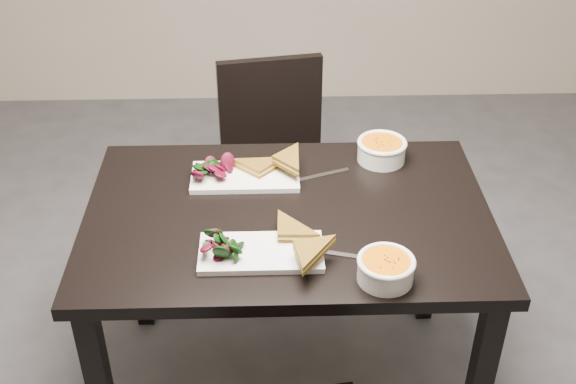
# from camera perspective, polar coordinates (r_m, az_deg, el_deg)

# --- Properties ---
(table) EXTENTS (1.20, 0.80, 0.75)m
(table) POSITION_cam_1_polar(r_m,az_deg,el_deg) (2.19, 0.00, -3.67)
(table) COLOR black
(table) RESTS_ON ground
(chair_far) EXTENTS (0.48, 0.48, 0.85)m
(chair_far) POSITION_cam_1_polar(r_m,az_deg,el_deg) (2.92, -0.98, 3.03)
(chair_far) COLOR black
(chair_far) RESTS_ON ground
(plate_near) EXTENTS (0.34, 0.17, 0.02)m
(plate_near) POSITION_cam_1_polar(r_m,az_deg,el_deg) (1.96, -2.14, -4.81)
(plate_near) COLOR white
(plate_near) RESTS_ON table
(sandwich_near) EXTENTS (0.17, 0.13, 0.05)m
(sandwich_near) POSITION_cam_1_polar(r_m,az_deg,el_deg) (1.95, -0.25, -3.68)
(sandwich_near) COLOR olive
(sandwich_near) RESTS_ON plate_near
(salad_near) EXTENTS (0.11, 0.09, 0.05)m
(salad_near) POSITION_cam_1_polar(r_m,az_deg,el_deg) (1.95, -5.11, -4.12)
(salad_near) COLOR black
(salad_near) RESTS_ON plate_near
(soup_bowl_near) EXTENTS (0.15, 0.15, 0.07)m
(soup_bowl_near) POSITION_cam_1_polar(r_m,az_deg,el_deg) (1.88, 7.74, -5.97)
(soup_bowl_near) COLOR white
(soup_bowl_near) RESTS_ON table
(cutlery_near) EXTENTS (0.18, 0.06, 0.00)m
(cutlery_near) POSITION_cam_1_polar(r_m,az_deg,el_deg) (1.97, 4.08, -4.93)
(cutlery_near) COLOR silver
(cutlery_near) RESTS_ON table
(plate_far) EXTENTS (0.34, 0.17, 0.02)m
(plate_far) POSITION_cam_1_polar(r_m,az_deg,el_deg) (2.27, -3.40, 1.21)
(plate_far) COLOR white
(plate_far) RESTS_ON table
(sandwich_far) EXTENTS (0.21, 0.21, 0.05)m
(sandwich_far) POSITION_cam_1_polar(r_m,az_deg,el_deg) (2.24, -1.78, 1.81)
(sandwich_far) COLOR olive
(sandwich_far) RESTS_ON plate_far
(salad_far) EXTENTS (0.11, 0.10, 0.05)m
(salad_far) POSITION_cam_1_polar(r_m,az_deg,el_deg) (2.26, -5.96, 1.84)
(salad_far) COLOR black
(salad_far) RESTS_ON plate_far
(soup_bowl_far) EXTENTS (0.16, 0.16, 0.07)m
(soup_bowl_far) POSITION_cam_1_polar(r_m,az_deg,el_deg) (2.37, 7.42, 3.38)
(soup_bowl_far) COLOR white
(soup_bowl_far) RESTS_ON table
(cutlery_far) EXTENTS (0.17, 0.08, 0.00)m
(cutlery_far) POSITION_cam_1_polar(r_m,az_deg,el_deg) (2.29, 2.78, 1.37)
(cutlery_far) COLOR silver
(cutlery_far) RESTS_ON table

